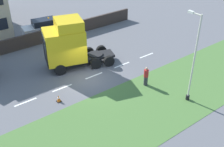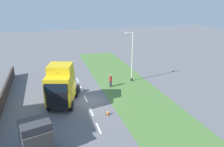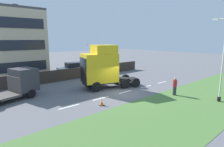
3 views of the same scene
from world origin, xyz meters
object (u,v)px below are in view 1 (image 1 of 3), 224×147
object	(u,v)px
lorry_cab	(67,44)
pedestrian	(146,76)
lamp_post	(193,63)
parked_car	(44,28)
traffic_cone_lead	(59,98)

from	to	relation	value
lorry_cab	pedestrian	size ratio (longest dim) A/B	3.88
lamp_post	pedestrian	world-z (taller)	lamp_post
parked_car	lorry_cab	bearing A→B (deg)	179.36
parked_car	lamp_post	size ratio (longest dim) A/B	0.70
traffic_cone_lead	lorry_cab	bearing A→B (deg)	-38.34
lorry_cab	pedestrian	bearing A→B (deg)	-134.13
traffic_cone_lead	parked_car	bearing A→B (deg)	-20.81
lorry_cab	parked_car	size ratio (longest dim) A/B	1.36
pedestrian	traffic_cone_lead	world-z (taller)	pedestrian
lorry_cab	lamp_post	world-z (taller)	lamp_post
lorry_cab	lamp_post	size ratio (longest dim) A/B	0.95
parked_car	lamp_post	xyz separation A→B (m)	(-17.99, -3.53, 2.33)
lorry_cab	traffic_cone_lead	size ratio (longest dim) A/B	11.47
parked_car	traffic_cone_lead	xyz separation A→B (m)	(-12.22, 4.65, -0.68)
lorry_cab	parked_car	distance (m)	8.20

